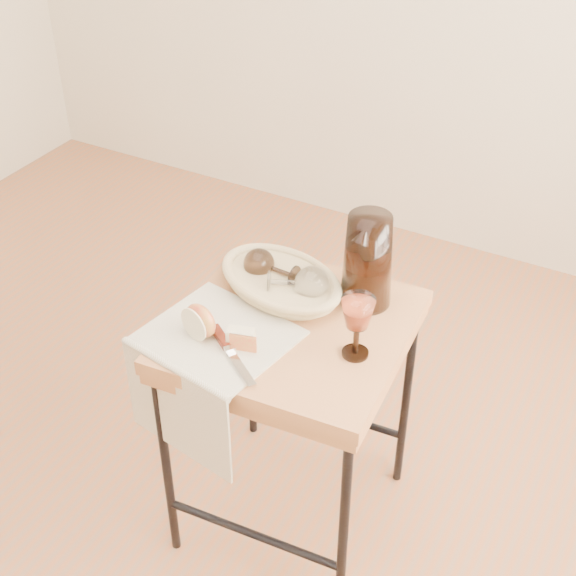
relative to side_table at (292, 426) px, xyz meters
The scene contains 11 objects.
floor 0.56m from the side_table, 150.09° to the right, with size 3.60×3.60×0.00m, color brown.
side_table is the anchor object (origin of this frame).
tea_towel 0.39m from the side_table, 135.74° to the right, with size 0.32×0.29×0.01m, color white.
bread_basket 0.39m from the side_table, 130.30° to the left, with size 0.31×0.22×0.05m, color tan, non-canonical shape.
goblet_lying_a 0.43m from the side_table, 134.57° to the left, with size 0.13×0.08×0.08m, color #493223, non-canonical shape.
goblet_lying_b 0.41m from the side_table, 115.92° to the left, with size 0.14×0.09×0.09m, color white, non-canonical shape.
pitcher 0.51m from the side_table, 55.66° to the left, with size 0.17×0.25×0.28m, color black, non-canonical shape.
wine_goblet 0.46m from the side_table, ahead, with size 0.08×0.08×0.16m, color white, non-canonical shape.
apple_half 0.45m from the side_table, 139.16° to the right, with size 0.09×0.05×0.08m, color red.
apple_wedge 0.40m from the side_table, 116.02° to the right, with size 0.06×0.03×0.04m, color beige.
table_knife 0.40m from the side_table, 110.85° to the right, with size 0.22×0.02×0.02m, color silver, non-canonical shape.
Camera 1 is at (1.09, -1.13, 1.91)m, focal length 50.79 mm.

